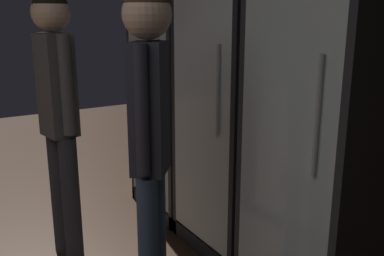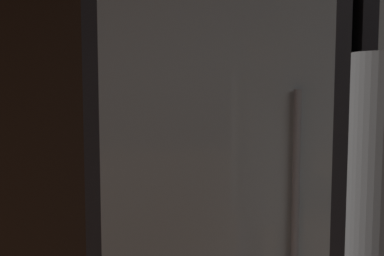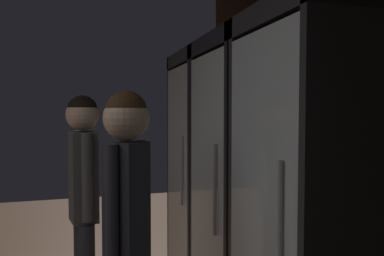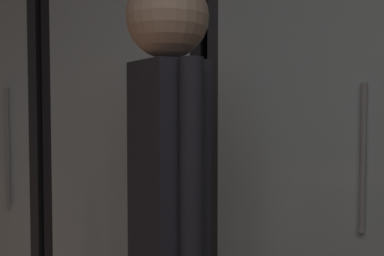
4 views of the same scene
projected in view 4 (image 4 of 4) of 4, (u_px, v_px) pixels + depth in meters
cooler_far_left at (27, 162)px, 2.33m from camera, size 0.67×0.70×1.97m
cooler_left at (153, 167)px, 2.13m from camera, size 0.67×0.70×1.97m
cooler_center at (305, 174)px, 1.94m from camera, size 0.67×0.70×1.97m
shopper_far at (168, 198)px, 1.16m from camera, size 0.23×0.23×1.61m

